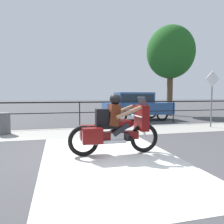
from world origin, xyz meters
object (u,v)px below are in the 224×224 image
parked_car (136,104)px  street_sign (212,92)px  trash_bin (2,123)px  tree_behind_sign (171,53)px  motorcycle (115,127)px

parked_car → street_sign: bearing=-56.8°
trash_bin → street_sign: 9.15m
street_sign → tree_behind_sign: size_ratio=0.40×
motorcycle → trash_bin: bearing=131.6°
trash_bin → parked_car: bearing=25.8°
street_sign → trash_bin: bearing=177.6°
motorcycle → trash_bin: 5.16m
parked_car → tree_behind_sign: bearing=33.2°
street_sign → parked_car: bearing=123.6°
parked_car → tree_behind_sign: tree_behind_sign is taller
trash_bin → tree_behind_sign: size_ratio=0.13×
parked_car → street_sign: (2.40, -3.61, 0.71)m
parked_car → tree_behind_sign: (3.51, 2.32, 3.64)m
motorcycle → tree_behind_sign: tree_behind_sign is taller
trash_bin → street_sign: size_ratio=0.32×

